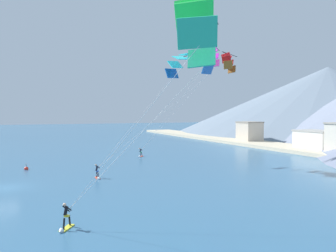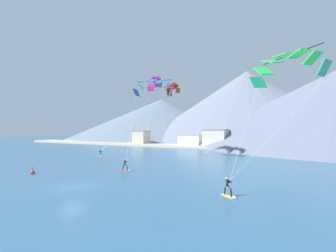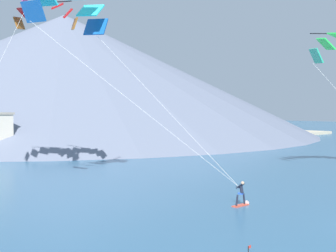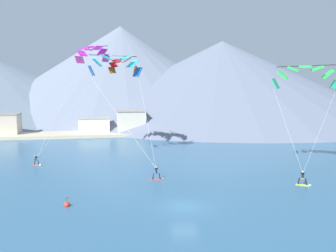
{
  "view_description": "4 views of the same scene",
  "coord_description": "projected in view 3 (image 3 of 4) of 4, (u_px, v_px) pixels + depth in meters",
  "views": [
    {
      "loc": [
        38.07,
        1.8,
        7.88
      ],
      "look_at": [
        -1.42,
        19.36,
        6.13
      ],
      "focal_mm": 35.0,
      "sensor_mm": 36.0,
      "label": 1
    },
    {
      "loc": [
        20.19,
        -16.03,
        6.06
      ],
      "look_at": [
        1.49,
        18.2,
        6.66
      ],
      "focal_mm": 24.0,
      "sensor_mm": 36.0,
      "label": 2
    },
    {
      "loc": [
        -26.94,
        -9.54,
        6.7
      ],
      "look_at": [
        -2.01,
        16.23,
        5.35
      ],
      "focal_mm": 50.0,
      "sensor_mm": 36.0,
      "label": 3
    },
    {
      "loc": [
        -7.0,
        -29.25,
        10.81
      ],
      "look_at": [
        1.06,
        14.02,
        6.23
      ],
      "focal_mm": 35.0,
      "sensor_mm": 36.0,
      "label": 4
    }
  ],
  "objects": [
    {
      "name": "kitesurfer_near_trail",
      "position": [
        243.0,
        198.0,
        32.24
      ],
      "size": [
        1.74,
        0.59,
        1.79
      ],
      "color": "#E54C33",
      "rests_on": "ground"
    },
    {
      "name": "parafoil_kite_near_trail",
      "position": [
        69.0,
        4.0,
        38.95
      ],
      "size": [
        8.77,
        16.76,
        15.4
      ],
      "color": "#1454A4"
    },
    {
      "name": "parafoil_kite_distant_high_outer",
      "position": [
        46.0,
        12.0,
        44.32
      ],
      "size": [
        5.13,
        4.67,
        2.69
      ],
      "color": "#94561B"
    },
    {
      "name": "shore_building_harbour_front",
      "position": [
        74.0,
        135.0,
        76.02
      ],
      "size": [
        5.64,
        5.96,
        4.86
      ],
      "color": "silver",
      "rests_on": "ground"
    },
    {
      "name": "shore_building_quay_west",
      "position": [
        159.0,
        125.0,
        90.67
      ],
      "size": [
        7.88,
        4.31,
        7.02
      ],
      "color": "#A89E8E",
      "rests_on": "ground"
    },
    {
      "name": "mountain_peak_east_shoulder",
      "position": [
        65.0,
        75.0,
        120.93
      ],
      "size": [
        126.78,
        126.78,
        30.85
      ],
      "color": "slate",
      "rests_on": "ground"
    }
  ]
}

